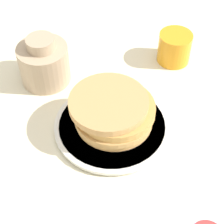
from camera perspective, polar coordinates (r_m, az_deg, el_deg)
ground_plane at (r=0.74m, az=-1.85°, el=-1.54°), size 4.00×4.00×0.00m
plate at (r=0.72m, az=-0.00°, el=-2.11°), size 0.22×0.22×0.01m
pancake_stack at (r=0.69m, az=0.20°, el=-0.11°), size 0.16×0.16×0.07m
juice_glass at (r=0.86m, az=9.49°, el=9.65°), size 0.07×0.07×0.07m
cream_jug at (r=0.80m, az=-10.33°, el=7.43°), size 0.11×0.11×0.11m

